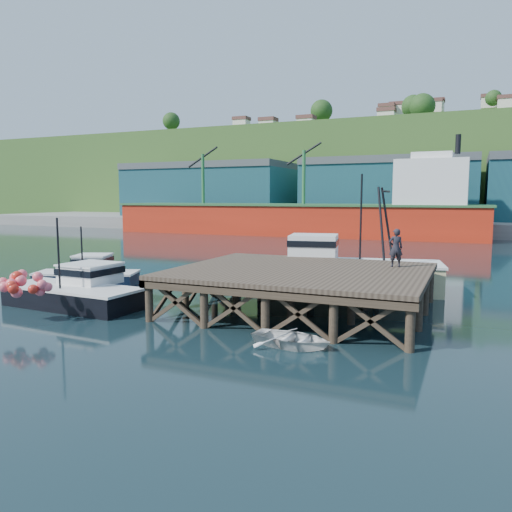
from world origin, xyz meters
The scene contains 12 objects.
ground centered at (0.00, 0.00, 0.00)m, with size 300.00×300.00×0.00m, color black.
wharf centered at (5.50, -0.19, 1.94)m, with size 12.00×10.00×2.62m.
far_quay centered at (0.00, 70.00, 1.00)m, with size 160.00×40.00×2.00m, color gray.
warehouse_left centered at (-35.00, 65.00, 6.50)m, with size 32.00×16.00×9.00m, color #1A5156.
warehouse_mid centered at (0.00, 65.00, 6.50)m, with size 28.00×16.00×9.00m, color #1A5156.
cargo_ship centered at (-8.46, 48.00, 3.31)m, with size 55.50×10.00×13.75m.
hillside centered at (0.00, 100.00, 11.00)m, with size 220.00×50.00×22.00m, color #2D511E.
boat_navy centered at (-8.90, 1.09, 0.78)m, with size 6.58×4.51×3.87m.
boat_black centered at (-5.55, -3.52, 0.85)m, with size 7.64×6.41×4.63m.
trawler centered at (6.33, 6.50, 1.44)m, with size 10.94×5.56×6.99m.
dinghy centered at (7.03, -5.80, 0.32)m, with size 2.22×3.11×0.65m, color white.
dockworker centered at (9.63, 2.52, 3.09)m, with size 0.71×0.46×1.94m, color black.
Camera 1 is at (13.07, -23.16, 5.62)m, focal length 35.00 mm.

